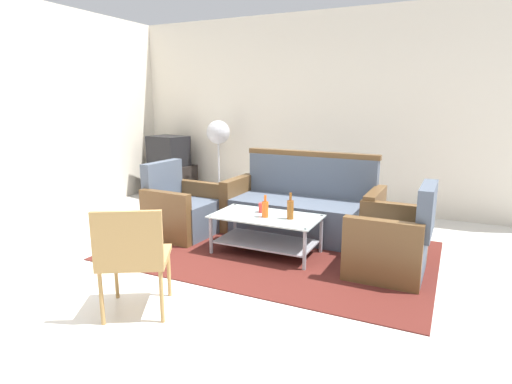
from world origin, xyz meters
TOP-DOWN VIEW (x-y plane):
  - ground_plane at (0.00, 0.00)m, footprint 14.00×14.00m
  - wall_back at (0.00, 3.06)m, footprint 6.52×0.12m
  - rug at (0.02, 0.89)m, footprint 3.23×2.12m
  - couch at (0.11, 1.55)m, footprint 1.81×0.77m
  - armchair_left at (-1.18, 0.94)m, footprint 0.74×0.79m
  - armchair_right at (1.23, 0.83)m, footprint 0.71×0.77m
  - coffee_table at (-0.02, 0.80)m, footprint 1.10×0.60m
  - bottle_brown at (0.25, 0.79)m, footprint 0.07×0.07m
  - bottle_orange at (-0.01, 0.74)m, footprint 0.07×0.07m
  - cup at (-0.11, 0.90)m, footprint 0.08×0.08m
  - tv_stand at (-2.57, 2.55)m, footprint 0.80×0.50m
  - television at (-2.57, 2.55)m, footprint 0.67×0.55m
  - pedestal_fan at (-1.64, 2.60)m, footprint 0.36×0.36m
  - wicker_chair at (-0.36, -0.80)m, footprint 0.66×0.66m

SIDE VIEW (x-z plane):
  - ground_plane at x=0.00m, z-range 0.00..0.00m
  - rug at x=0.02m, z-range 0.00..0.01m
  - tv_stand at x=-2.57m, z-range 0.00..0.52m
  - coffee_table at x=-0.02m, z-range 0.07..0.47m
  - armchair_left at x=-1.18m, z-range -0.14..0.71m
  - armchair_right at x=1.23m, z-range -0.14..0.71m
  - couch at x=0.11m, z-range -0.16..0.80m
  - cup at x=-0.11m, z-range 0.41..0.51m
  - wicker_chair at x=-0.36m, z-range 0.07..0.91m
  - bottle_orange at x=-0.01m, z-range 0.38..0.61m
  - bottle_brown at x=0.25m, z-range 0.38..0.65m
  - television at x=-2.57m, z-range 0.52..1.00m
  - pedestal_fan at x=-1.64m, z-range 0.38..1.65m
  - wall_back at x=0.00m, z-range 0.00..2.80m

